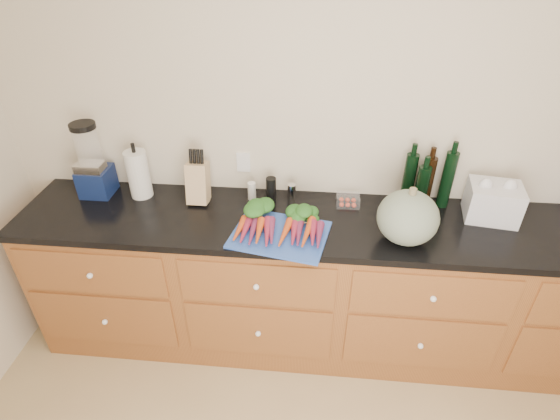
# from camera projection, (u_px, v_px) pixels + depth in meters

# --- Properties ---
(wall_back) EXTENTS (4.10, 0.05, 2.60)m
(wall_back) POSITION_uv_depth(u_px,v_px,m) (349.00, 136.00, 2.44)
(wall_back) COLOR beige
(wall_back) RESTS_ON ground
(cabinets) EXTENTS (3.60, 0.64, 0.90)m
(cabinets) POSITION_uv_depth(u_px,v_px,m) (338.00, 288.00, 2.64)
(cabinets) COLOR brown
(cabinets) RESTS_ON ground
(countertop) EXTENTS (3.64, 0.62, 0.04)m
(countertop) POSITION_uv_depth(u_px,v_px,m) (345.00, 225.00, 2.38)
(countertop) COLOR black
(countertop) RESTS_ON cabinets
(cutting_board) EXTENTS (0.54, 0.45, 0.01)m
(cutting_board) POSITION_uv_depth(u_px,v_px,m) (280.00, 235.00, 2.26)
(cutting_board) COLOR #2B51AF
(cutting_board) RESTS_ON countertop
(carrots) EXTENTS (0.47, 0.34, 0.07)m
(carrots) POSITION_uv_depth(u_px,v_px,m) (281.00, 224.00, 2.28)
(carrots) COLOR #CE4918
(carrots) RESTS_ON cutting_board
(squash) EXTENTS (0.31, 0.31, 0.27)m
(squash) POSITION_uv_depth(u_px,v_px,m) (408.00, 218.00, 2.16)
(squash) COLOR #5C6B5A
(squash) RESTS_ON countertop
(blender_appliance) EXTENTS (0.18, 0.18, 0.44)m
(blender_appliance) POSITION_uv_depth(u_px,v_px,m) (92.00, 164.00, 2.51)
(blender_appliance) COLOR #0F1C47
(blender_appliance) RESTS_ON countertop
(paper_towel) EXTENTS (0.13, 0.13, 0.28)m
(paper_towel) POSITION_uv_depth(u_px,v_px,m) (138.00, 174.00, 2.52)
(paper_towel) COLOR silver
(paper_towel) RESTS_ON countertop
(knife_block) EXTENTS (0.12, 0.12, 0.23)m
(knife_block) POSITION_uv_depth(u_px,v_px,m) (198.00, 183.00, 2.49)
(knife_block) COLOR tan
(knife_block) RESTS_ON countertop
(grinder_salt) EXTENTS (0.05, 0.05, 0.11)m
(grinder_salt) POSITION_uv_depth(u_px,v_px,m) (252.00, 191.00, 2.53)
(grinder_salt) COLOR silver
(grinder_salt) RESTS_ON countertop
(grinder_pepper) EXTENTS (0.06, 0.06, 0.15)m
(grinder_pepper) POSITION_uv_depth(u_px,v_px,m) (271.00, 189.00, 2.51)
(grinder_pepper) COLOR black
(grinder_pepper) RESTS_ON countertop
(canister_chrome) EXTENTS (0.05, 0.05, 0.11)m
(canister_chrome) POSITION_uv_depth(u_px,v_px,m) (292.00, 193.00, 2.52)
(canister_chrome) COLOR silver
(canister_chrome) RESTS_ON countertop
(tomato_box) EXTENTS (0.13, 0.11, 0.06)m
(tomato_box) POSITION_uv_depth(u_px,v_px,m) (348.00, 200.00, 2.49)
(tomato_box) COLOR white
(tomato_box) RESTS_ON countertop
(bottles) EXTENTS (0.28, 0.14, 0.33)m
(bottles) POSITION_uv_depth(u_px,v_px,m) (427.00, 182.00, 2.43)
(bottles) COLOR black
(bottles) RESTS_ON countertop
(grocery_bag) EXTENTS (0.30, 0.25, 0.20)m
(grocery_bag) POSITION_uv_depth(u_px,v_px,m) (493.00, 202.00, 2.36)
(grocery_bag) COLOR silver
(grocery_bag) RESTS_ON countertop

